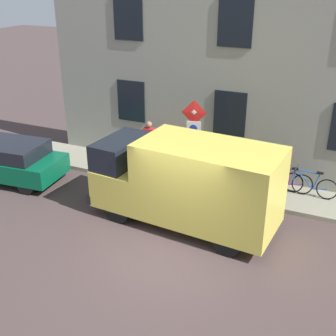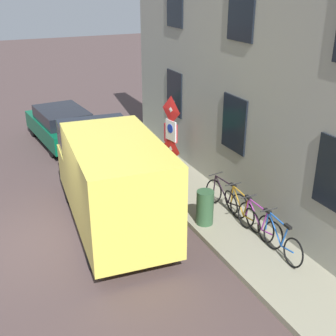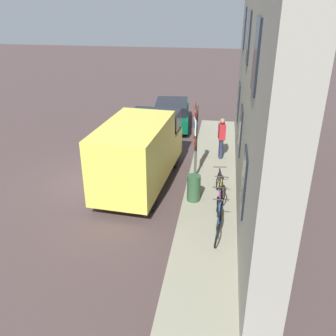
{
  "view_description": "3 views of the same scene",
  "coord_description": "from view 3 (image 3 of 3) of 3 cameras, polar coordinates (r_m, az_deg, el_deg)",
  "views": [
    {
      "loc": [
        -8.44,
        -3.82,
        6.61
      ],
      "look_at": [
        2.49,
        1.12,
        1.17
      ],
      "focal_mm": 46.28,
      "sensor_mm": 36.0,
      "label": 1
    },
    {
      "loc": [
        -1.34,
        -9.53,
        5.92
      ],
      "look_at": [
        3.23,
        0.4,
        1.19
      ],
      "focal_mm": 47.11,
      "sensor_mm": 36.0,
      "label": 2
    },
    {
      "loc": [
        4.43,
        -11.72,
        6.32
      ],
      "look_at": [
        2.65,
        -0.38,
        0.95
      ],
      "focal_mm": 39.39,
      "sensor_mm": 36.0,
      "label": 3
    }
  ],
  "objects": [
    {
      "name": "ground_plane",
      "position": [
        14.04,
        -10.52,
        -2.18
      ],
      "size": [
        80.0,
        80.0,
        0.0
      ],
      "primitive_type": "plane",
      "color": "#463736"
    },
    {
      "name": "parked_hatchback",
      "position": [
        19.58,
        0.58,
        8.47
      ],
      "size": [
        2.12,
        4.15,
        1.38
      ],
      "rotation": [
        0.0,
        0.0,
        1.67
      ],
      "color": "#085434",
      "rests_on": "ground_plane"
    },
    {
      "name": "sidewalk_slab",
      "position": [
        13.29,
        6.64,
        -3.2
      ],
      "size": [
        1.77,
        15.56,
        0.14
      ],
      "primitive_type": "cube",
      "color": "gray",
      "rests_on": "ground_plane"
    },
    {
      "name": "litter_bin",
      "position": [
        12.17,
        4.0,
        -3.11
      ],
      "size": [
        0.44,
        0.44,
        0.9
      ],
      "primitive_type": "cylinder",
      "color": "#2D5133",
      "rests_on": "sidewalk_slab"
    },
    {
      "name": "delivery_van",
      "position": [
        13.14,
        -4.43,
        2.67
      ],
      "size": [
        2.42,
        5.47,
        2.5
      ],
      "rotation": [
        0.0,
        0.0,
        1.49
      ],
      "color": "#E3D151",
      "rests_on": "ground_plane"
    },
    {
      "name": "bicycle_blue",
      "position": [
        10.58,
        7.8,
        -8.52
      ],
      "size": [
        0.46,
        1.71,
        0.89
      ],
      "rotation": [
        0.0,
        0.0,
        1.53
      ],
      "color": "black",
      "rests_on": "sidewalk_slab"
    },
    {
      "name": "bicycle_black",
      "position": [
        12.54,
        8.13,
        -2.83
      ],
      "size": [
        0.5,
        1.72,
        0.89
      ],
      "rotation": [
        0.0,
        0.0,
        1.72
      ],
      "color": "black",
      "rests_on": "sidewalk_slab"
    },
    {
      "name": "sign_post_stacked",
      "position": [
        13.19,
        4.22,
        5.56
      ],
      "size": [
        0.19,
        0.55,
        2.83
      ],
      "color": "#474C47",
      "rests_on": "sidewalk_slab"
    },
    {
      "name": "bicycle_orange",
      "position": [
        11.87,
        8.03,
        -4.52
      ],
      "size": [
        0.46,
        1.71,
        0.89
      ],
      "rotation": [
        0.0,
        0.0,
        1.53
      ],
      "color": "black",
      "rests_on": "sidewalk_slab"
    },
    {
      "name": "building_facade",
      "position": [
        12.07,
        13.46,
        11.45
      ],
      "size": [
        0.75,
        13.56,
        7.24
      ],
      "color": "gray",
      "rests_on": "ground_plane"
    },
    {
      "name": "bicycle_purple",
      "position": [
        11.22,
        7.92,
        -6.4
      ],
      "size": [
        0.46,
        1.71,
        0.89
      ],
      "rotation": [
        0.0,
        0.0,
        1.6
      ],
      "color": "black",
      "rests_on": "sidewalk_slab"
    },
    {
      "name": "pedestrian",
      "position": [
        15.36,
        8.29,
        4.79
      ],
      "size": [
        0.32,
        0.44,
        1.72
      ],
      "rotation": [
        0.0,
        0.0,
        0.16
      ],
      "color": "#262B47",
      "rests_on": "sidewalk_slab"
    }
  ]
}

